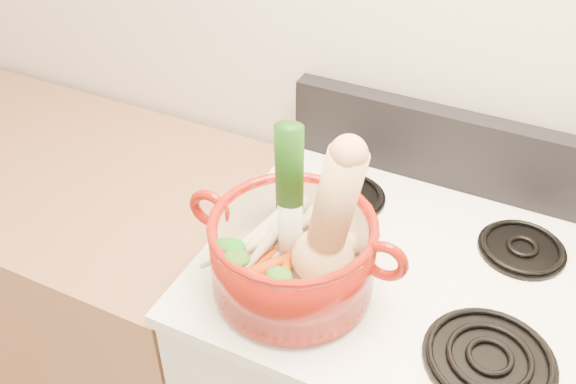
% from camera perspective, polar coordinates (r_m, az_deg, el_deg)
% --- Properties ---
extents(wall_back, '(3.50, 0.02, 2.60)m').
position_cam_1_polar(wall_back, '(1.39, 16.93, 13.57)').
color(wall_back, beige).
rests_on(wall_back, floor).
extents(cooktop, '(0.78, 0.67, 0.03)m').
position_cam_1_polar(cooktop, '(1.30, 10.64, -6.90)').
color(cooktop, white).
rests_on(cooktop, stove_body).
extents(control_backsplash, '(0.76, 0.05, 0.18)m').
position_cam_1_polar(control_backsplash, '(1.46, 14.67, 3.64)').
color(control_backsplash, black).
rests_on(control_backsplash, cooktop).
extents(counter_left, '(1.36, 0.65, 0.90)m').
position_cam_1_polar(counter_left, '(2.08, -20.45, -6.77)').
color(counter_left, '#976647').
rests_on(counter_left, floor).
extents(burner_front_left, '(0.22, 0.22, 0.02)m').
position_cam_1_polar(burner_front_left, '(1.22, -0.14, -8.23)').
color(burner_front_left, black).
rests_on(burner_front_left, cooktop).
extents(burner_front_right, '(0.22, 0.22, 0.02)m').
position_cam_1_polar(burner_front_right, '(1.16, 17.48, -13.86)').
color(burner_front_right, black).
rests_on(burner_front_right, cooktop).
extents(burner_back_left, '(0.17, 0.17, 0.02)m').
position_cam_1_polar(burner_back_left, '(1.42, 5.20, -0.31)').
color(burner_back_left, black).
rests_on(burner_back_left, cooktop).
extents(burner_back_right, '(0.17, 0.17, 0.02)m').
position_cam_1_polar(burner_back_right, '(1.37, 20.09, -4.65)').
color(burner_back_right, black).
rests_on(burner_back_right, cooktop).
extents(dutch_oven, '(0.31, 0.31, 0.15)m').
position_cam_1_polar(dutch_oven, '(1.16, 0.44, -5.55)').
color(dutch_oven, maroon).
rests_on(dutch_oven, burner_front_left).
extents(pot_handle_left, '(0.08, 0.02, 0.08)m').
position_cam_1_polar(pot_handle_left, '(1.18, -6.99, -1.47)').
color(pot_handle_left, maroon).
rests_on(pot_handle_left, dutch_oven).
extents(pot_handle_right, '(0.08, 0.02, 0.08)m').
position_cam_1_polar(pot_handle_right, '(1.09, 8.61, -6.09)').
color(pot_handle_right, maroon).
rests_on(pot_handle_right, dutch_oven).
extents(squash, '(0.19, 0.16, 0.30)m').
position_cam_1_polar(squash, '(1.08, 3.25, -2.23)').
color(squash, tan).
rests_on(squash, dutch_oven).
extents(leek, '(0.07, 0.08, 0.32)m').
position_cam_1_polar(leek, '(1.10, 0.21, -0.34)').
color(leek, beige).
rests_on(leek, dutch_oven).
extents(ginger, '(0.11, 0.09, 0.05)m').
position_cam_1_polar(ginger, '(1.22, 4.01, -4.30)').
color(ginger, '#D4BC82').
rests_on(ginger, dutch_oven).
extents(parsnip_0, '(0.15, 0.23, 0.06)m').
position_cam_1_polar(parsnip_0, '(1.22, -1.00, -3.69)').
color(parsnip_0, beige).
rests_on(parsnip_0, dutch_oven).
extents(parsnip_1, '(0.15, 0.18, 0.06)m').
position_cam_1_polar(parsnip_1, '(1.19, -3.63, -4.74)').
color(parsnip_1, beige).
rests_on(parsnip_1, dutch_oven).
extents(parsnip_2, '(0.08, 0.18, 0.05)m').
position_cam_1_polar(parsnip_2, '(1.20, -0.72, -4.24)').
color(parsnip_2, beige).
rests_on(parsnip_2, dutch_oven).
extents(parsnip_3, '(0.11, 0.20, 0.06)m').
position_cam_1_polar(parsnip_3, '(1.20, -2.83, -3.80)').
color(parsnip_3, '#F0EAC3').
rests_on(parsnip_3, dutch_oven).
extents(parsnip_4, '(0.08, 0.23, 0.07)m').
position_cam_1_polar(parsnip_4, '(1.22, -0.16, -2.43)').
color(parsnip_4, beige).
rests_on(parsnip_4, dutch_oven).
extents(parsnip_5, '(0.06, 0.21, 0.06)m').
position_cam_1_polar(parsnip_5, '(1.18, -1.54, -4.01)').
color(parsnip_5, beige).
rests_on(parsnip_5, dutch_oven).
extents(carrot_0, '(0.08, 0.18, 0.05)m').
position_cam_1_polar(carrot_0, '(1.15, -2.07, -7.56)').
color(carrot_0, '#CC580A').
rests_on(carrot_0, dutch_oven).
extents(carrot_1, '(0.08, 0.15, 0.04)m').
position_cam_1_polar(carrot_1, '(1.17, -2.53, -6.38)').
color(carrot_1, '#C55609').
rests_on(carrot_1, dutch_oven).
extents(carrot_2, '(0.09, 0.18, 0.05)m').
position_cam_1_polar(carrot_2, '(1.13, -0.35, -7.95)').
color(carrot_2, '#C73C09').
rests_on(carrot_2, dutch_oven).
extents(carrot_3, '(0.11, 0.14, 0.05)m').
position_cam_1_polar(carrot_3, '(1.15, -1.33, -6.55)').
color(carrot_3, '#BF3509').
rests_on(carrot_3, dutch_oven).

